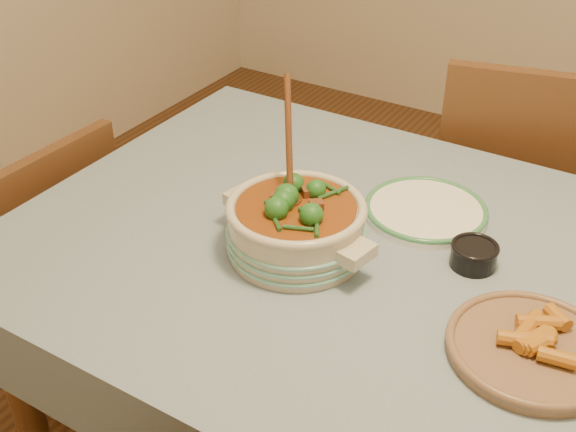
{
  "coord_description": "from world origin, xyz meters",
  "views": [
    {
      "loc": [
        0.38,
        -1.09,
        1.62
      ],
      "look_at": [
        -0.23,
        -0.09,
        0.85
      ],
      "focal_mm": 45.0,
      "sensor_mm": 36.0,
      "label": 1
    }
  ],
  "objects_px": {
    "white_plate": "(426,210)",
    "condiment_bowl": "(474,254)",
    "stew_casserole": "(296,223)",
    "chair_left": "(50,251)",
    "dining_table": "(411,304)",
    "fried_plate": "(532,346)",
    "chair_far": "(513,190)"
  },
  "relations": [
    {
      "from": "stew_casserole",
      "to": "condiment_bowl",
      "type": "distance_m",
      "value": 0.35
    },
    {
      "from": "stew_casserole",
      "to": "fried_plate",
      "type": "distance_m",
      "value": 0.49
    },
    {
      "from": "dining_table",
      "to": "white_plate",
      "type": "xyz_separation_m",
      "value": [
        -0.06,
        0.19,
        0.1
      ]
    },
    {
      "from": "stew_casserole",
      "to": "condiment_bowl",
      "type": "xyz_separation_m",
      "value": [
        0.32,
        0.14,
        -0.04
      ]
    },
    {
      "from": "dining_table",
      "to": "stew_casserole",
      "type": "height_order",
      "value": "stew_casserole"
    },
    {
      "from": "condiment_bowl",
      "to": "chair_left",
      "type": "xyz_separation_m",
      "value": [
        -1.11,
        -0.14,
        -0.33
      ]
    },
    {
      "from": "dining_table",
      "to": "condiment_bowl",
      "type": "height_order",
      "value": "condiment_bowl"
    },
    {
      "from": "dining_table",
      "to": "chair_far",
      "type": "xyz_separation_m",
      "value": [
        -0.0,
        0.78,
        -0.13
      ]
    },
    {
      "from": "condiment_bowl",
      "to": "chair_left",
      "type": "distance_m",
      "value": 1.17
    },
    {
      "from": "dining_table",
      "to": "chair_far",
      "type": "distance_m",
      "value": 0.79
    },
    {
      "from": "stew_casserole",
      "to": "chair_left",
      "type": "height_order",
      "value": "stew_casserole"
    },
    {
      "from": "chair_far",
      "to": "chair_left",
      "type": "bearing_deg",
      "value": 26.6
    },
    {
      "from": "stew_casserole",
      "to": "white_plate",
      "type": "height_order",
      "value": "stew_casserole"
    },
    {
      "from": "chair_far",
      "to": "chair_left",
      "type": "height_order",
      "value": "chair_far"
    },
    {
      "from": "white_plate",
      "to": "chair_left",
      "type": "bearing_deg",
      "value": -165.06
    },
    {
      "from": "dining_table",
      "to": "chair_left",
      "type": "relative_size",
      "value": 2.11
    },
    {
      "from": "stew_casserole",
      "to": "chair_left",
      "type": "relative_size",
      "value": 0.44
    },
    {
      "from": "white_plate",
      "to": "condiment_bowl",
      "type": "height_order",
      "value": "condiment_bowl"
    },
    {
      "from": "white_plate",
      "to": "fried_plate",
      "type": "bearing_deg",
      "value": -44.49
    },
    {
      "from": "dining_table",
      "to": "fried_plate",
      "type": "distance_m",
      "value": 0.31
    },
    {
      "from": "stew_casserole",
      "to": "chair_left",
      "type": "distance_m",
      "value": 0.87
    },
    {
      "from": "dining_table",
      "to": "chair_far",
      "type": "relative_size",
      "value": 1.79
    },
    {
      "from": "chair_left",
      "to": "condiment_bowl",
      "type": "bearing_deg",
      "value": 98.36
    },
    {
      "from": "white_plate",
      "to": "chair_far",
      "type": "bearing_deg",
      "value": 84.61
    },
    {
      "from": "condiment_bowl",
      "to": "chair_far",
      "type": "xyz_separation_m",
      "value": [
        -0.09,
        0.71,
        -0.25
      ]
    },
    {
      "from": "dining_table",
      "to": "condiment_bowl",
      "type": "distance_m",
      "value": 0.17
    },
    {
      "from": "condiment_bowl",
      "to": "chair_far",
      "type": "distance_m",
      "value": 0.76
    },
    {
      "from": "stew_casserole",
      "to": "chair_left",
      "type": "bearing_deg",
      "value": 179.53
    },
    {
      "from": "dining_table",
      "to": "stew_casserole",
      "type": "xyz_separation_m",
      "value": [
        -0.23,
        -0.07,
        0.16
      ]
    },
    {
      "from": "dining_table",
      "to": "stew_casserole",
      "type": "relative_size",
      "value": 4.74
    },
    {
      "from": "stew_casserole",
      "to": "white_plate",
      "type": "xyz_separation_m",
      "value": [
        0.17,
        0.26,
        -0.06
      ]
    },
    {
      "from": "fried_plate",
      "to": "chair_far",
      "type": "relative_size",
      "value": 0.38
    }
  ]
}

